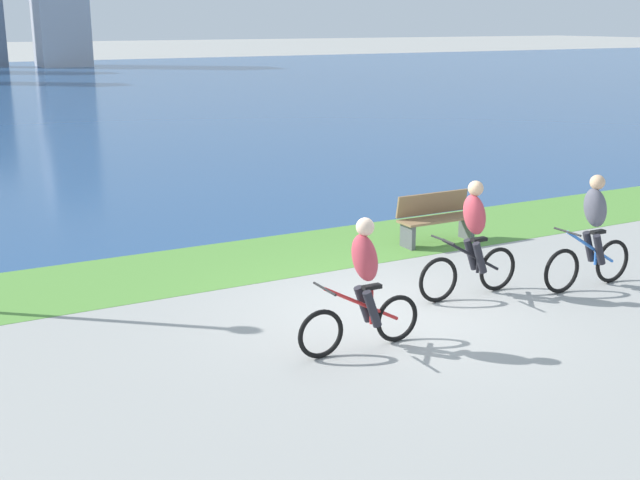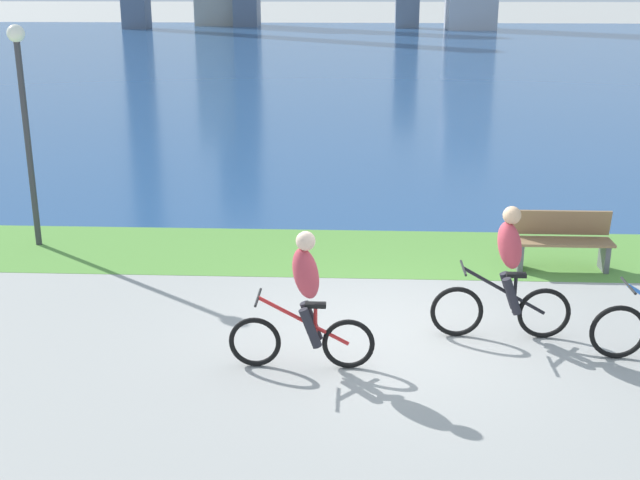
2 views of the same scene
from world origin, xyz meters
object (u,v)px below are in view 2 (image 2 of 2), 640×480
object	(u,v)px
cyclist_lead	(305,301)
cyclist_trailing	(506,274)
lamppost_tall	(23,103)
bench_near_path	(562,241)

from	to	relation	value
cyclist_lead	cyclist_trailing	size ratio (longest dim) A/B	0.97
cyclist_lead	lamppost_tall	distance (m)	6.65
bench_near_path	lamppost_tall	distance (m)	8.77
bench_near_path	lamppost_tall	xyz separation A→B (m)	(-8.52, 0.77, 1.94)
bench_near_path	lamppost_tall	world-z (taller)	lamppost_tall
cyclist_trailing	lamppost_tall	xyz separation A→B (m)	(-7.21, 3.38, 1.55)
cyclist_trailing	bench_near_path	xyz separation A→B (m)	(1.31, 2.61, -0.39)
cyclist_lead	lamppost_tall	size ratio (longest dim) A/B	0.47
cyclist_trailing	lamppost_tall	world-z (taller)	lamppost_tall
cyclist_trailing	bench_near_path	bearing A→B (deg)	63.29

